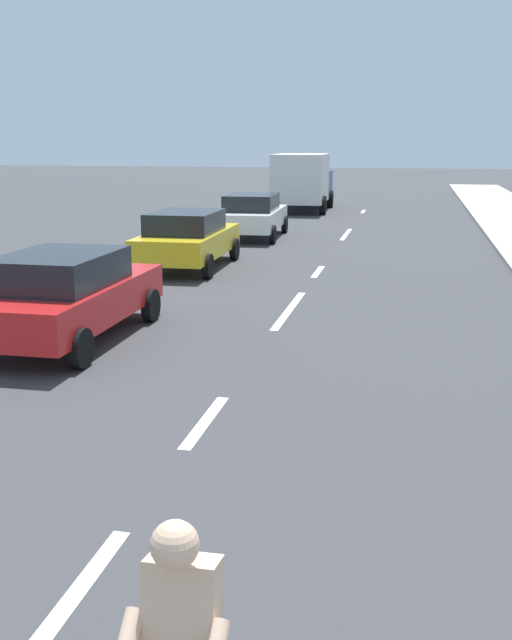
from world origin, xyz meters
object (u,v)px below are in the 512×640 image
parked_car_yellow (187,238)px  parked_car_red (65,293)px  parked_car_white (252,214)px  delivery_truck (303,180)px

parked_car_yellow → parked_car_red: bearing=-89.8°
parked_car_white → delivery_truck: size_ratio=0.74×
parked_car_yellow → parked_car_white: (0.36, 6.76, 0.00)m
parked_car_red → parked_car_white: 14.49m
parked_car_yellow → delivery_truck: delivery_truck is taller
parked_car_yellow → parked_car_white: bearing=85.9°
parked_car_white → delivery_truck: 10.86m
parked_car_yellow → delivery_truck: (0.57, 17.60, 0.66)m
parked_car_red → parked_car_yellow: (-0.16, 7.72, -0.00)m
parked_car_yellow → delivery_truck: bearing=87.1°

